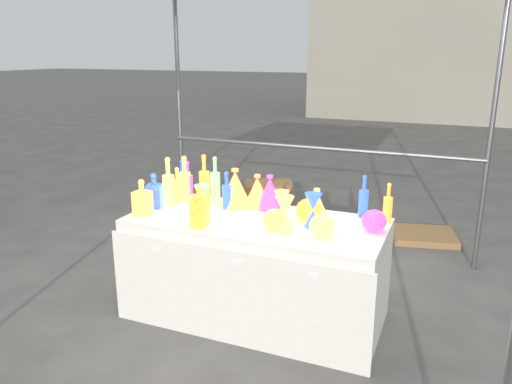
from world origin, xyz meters
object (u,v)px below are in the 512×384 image
at_px(bottle_0, 178,185).
at_px(decanter_0, 142,197).
at_px(display_table, 256,269).
at_px(globe_0, 275,221).
at_px(hourglass_0, 198,212).
at_px(lampshade_0, 235,188).
at_px(cardboard_box_closed, 269,199).

relative_size(bottle_0, decanter_0, 1.05).
distance_m(display_table, globe_0, 0.51).
bearing_deg(hourglass_0, decanter_0, 171.35).
relative_size(decanter_0, hourglass_0, 1.21).
xyz_separation_m(bottle_0, decanter_0, (-0.07, -0.38, -0.01)).
xyz_separation_m(hourglass_0, lampshade_0, (0.03, 0.53, 0.04)).
distance_m(decanter_0, lampshade_0, 0.69).
relative_size(cardboard_box_closed, globe_0, 3.39).
distance_m(display_table, hourglass_0, 0.64).
height_order(hourglass_0, lampshade_0, lampshade_0).
height_order(decanter_0, hourglass_0, decanter_0).
height_order(display_table, hourglass_0, hourglass_0).
xyz_separation_m(display_table, decanter_0, (-0.79, -0.21, 0.51)).
xyz_separation_m(hourglass_0, globe_0, (0.50, 0.14, -0.04)).
height_order(hourglass_0, globe_0, hourglass_0).
bearing_deg(globe_0, bottle_0, 161.30).
bearing_deg(lampshade_0, display_table, -47.61).
bearing_deg(hourglass_0, lampshade_0, 86.63).
height_order(cardboard_box_closed, bottle_0, bottle_0).
distance_m(display_table, cardboard_box_closed, 2.35).
height_order(decanter_0, globe_0, decanter_0).
bearing_deg(bottle_0, hourglass_0, -46.49).
xyz_separation_m(display_table, bottle_0, (-0.73, 0.16, 0.51)).
height_order(bottle_0, lampshade_0, lampshade_0).
height_order(display_table, lampshade_0, lampshade_0).
bearing_deg(cardboard_box_closed, decanter_0, -113.50).
relative_size(display_table, decanter_0, 6.93).
xyz_separation_m(display_table, globe_0, (0.20, -0.15, 0.44)).
xyz_separation_m(cardboard_box_closed, hourglass_0, (0.46, -2.51, 0.66)).
xyz_separation_m(decanter_0, hourglass_0, (0.50, -0.08, -0.02)).
xyz_separation_m(display_table, lampshade_0, (-0.27, 0.24, 0.52)).
bearing_deg(display_table, hourglass_0, -135.93).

